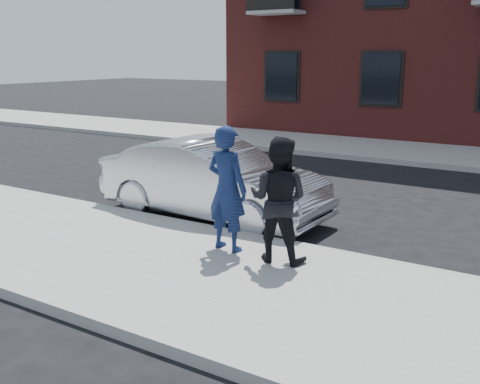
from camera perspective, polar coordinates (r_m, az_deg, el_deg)
The scene contains 7 objects.
ground at distance 7.12m, azimuth 8.48°, elevation -11.25°, with size 100.00×100.00×0.00m, color black.
near_sidewalk at distance 6.88m, azimuth 7.65°, elevation -11.46°, with size 50.00×3.50×0.15m, color gray.
near_curb at distance 8.44m, azimuth 12.78°, elevation -6.83°, with size 50.00×0.10×0.15m, color #999691.
far_curb at distance 15.88m, azimuth 22.40°, elevation 2.14°, with size 50.00×0.10×0.15m, color #999691.
silver_sedan at distance 10.45m, azimuth -2.82°, elevation 1.26°, with size 1.55×4.45×1.46m, color #B7BABF.
man_hoodie at distance 8.23m, azimuth -1.33°, elevation 0.34°, with size 0.73×0.55×1.87m.
man_peacoat at distance 7.81m, azimuth 3.92°, elevation -0.78°, with size 0.95×0.78×1.77m.
Camera 1 is at (2.51, -5.95, 3.00)m, focal length 42.00 mm.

